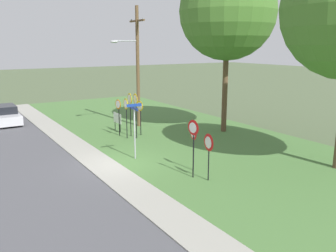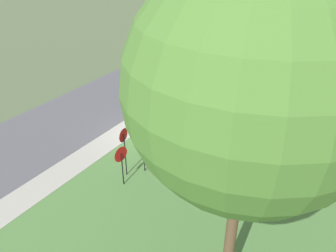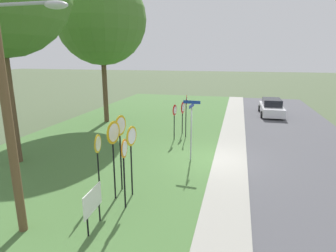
{
  "view_description": "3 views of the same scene",
  "coord_description": "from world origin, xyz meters",
  "px_view_note": "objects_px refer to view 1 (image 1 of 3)",
  "views": [
    {
      "loc": [
        15.82,
        -7.05,
        5.89
      ],
      "look_at": [
        -0.58,
        3.29,
        1.48
      ],
      "focal_mm": 38.16,
      "sensor_mm": 36.0,
      "label": 1
    },
    {
      "loc": [
        13.69,
        11.26,
        10.82
      ],
      "look_at": [
        0.33,
        2.44,
        1.43
      ],
      "focal_mm": 36.34,
      "sensor_mm": 36.0,
      "label": 2
    },
    {
      "loc": [
        -13.18,
        -0.98,
        5.01
      ],
      "look_at": [
        -0.94,
        2.07,
        1.83
      ],
      "focal_mm": 30.09,
      "sensor_mm": 36.0,
      "label": 3
    }
  ],
  "objects_px": {
    "yield_sign_near_right": "(208,146)",
    "yield_sign_far_left": "(193,135)",
    "stop_sign_far_right": "(130,105)",
    "street_name_post": "(135,126)",
    "notice_board": "(117,119)",
    "utility_pole": "(136,63)",
    "stop_sign_far_center": "(126,109)",
    "yield_sign_near_left": "(193,138)",
    "stop_sign_near_right": "(136,106)",
    "stop_sign_near_left": "(140,111)",
    "oak_tree_left": "(228,12)",
    "stop_sign_far_left": "(118,110)",
    "parked_hatchback_near": "(6,115)"
  },
  "relations": [
    {
      "from": "yield_sign_near_right",
      "to": "yield_sign_far_left",
      "type": "xyz_separation_m",
      "value": [
        -0.66,
        -0.35,
        0.41
      ]
    },
    {
      "from": "stop_sign_far_right",
      "to": "street_name_post",
      "type": "bearing_deg",
      "value": -16.68
    },
    {
      "from": "yield_sign_far_left",
      "to": "notice_board",
      "type": "relative_size",
      "value": 2.13
    },
    {
      "from": "utility_pole",
      "to": "stop_sign_far_center",
      "type": "bearing_deg",
      "value": -38.28
    },
    {
      "from": "stop_sign_far_right",
      "to": "yield_sign_far_left",
      "type": "height_order",
      "value": "stop_sign_far_right"
    },
    {
      "from": "yield_sign_near_left",
      "to": "street_name_post",
      "type": "height_order",
      "value": "street_name_post"
    },
    {
      "from": "stop_sign_far_center",
      "to": "notice_board",
      "type": "height_order",
      "value": "stop_sign_far_center"
    },
    {
      "from": "notice_board",
      "to": "yield_sign_near_right",
      "type": "bearing_deg",
      "value": -5.59
    },
    {
      "from": "yield_sign_near_left",
      "to": "yield_sign_far_left",
      "type": "relative_size",
      "value": 0.81
    },
    {
      "from": "stop_sign_far_center",
      "to": "stop_sign_near_right",
      "type": "bearing_deg",
      "value": 67.16
    },
    {
      "from": "stop_sign_near_left",
      "to": "street_name_post",
      "type": "bearing_deg",
      "value": -39.89
    },
    {
      "from": "utility_pole",
      "to": "yield_sign_near_right",
      "type": "bearing_deg",
      "value": -11.88
    },
    {
      "from": "stop_sign_far_right",
      "to": "yield_sign_far_left",
      "type": "distance_m",
      "value": 8.35
    },
    {
      "from": "stop_sign_far_right",
      "to": "street_name_post",
      "type": "height_order",
      "value": "street_name_post"
    },
    {
      "from": "stop_sign_far_center",
      "to": "notice_board",
      "type": "xyz_separation_m",
      "value": [
        -2.21,
        0.38,
        -1.05
      ]
    },
    {
      "from": "stop_sign_near_right",
      "to": "street_name_post",
      "type": "xyz_separation_m",
      "value": [
        3.74,
        -1.99,
        -0.37
      ]
    },
    {
      "from": "street_name_post",
      "to": "oak_tree_left",
      "type": "relative_size",
      "value": 0.26
    },
    {
      "from": "yield_sign_near_right",
      "to": "utility_pole",
      "type": "bearing_deg",
      "value": 175.21
    },
    {
      "from": "stop_sign_near_right",
      "to": "stop_sign_far_right",
      "type": "relative_size",
      "value": 1.02
    },
    {
      "from": "stop_sign_far_left",
      "to": "stop_sign_near_right",
      "type": "bearing_deg",
      "value": 21.4
    },
    {
      "from": "notice_board",
      "to": "street_name_post",
      "type": "bearing_deg",
      "value": -18.98
    },
    {
      "from": "stop_sign_far_right",
      "to": "utility_pole",
      "type": "height_order",
      "value": "utility_pole"
    },
    {
      "from": "stop_sign_far_left",
      "to": "parked_hatchback_near",
      "type": "height_order",
      "value": "stop_sign_far_left"
    },
    {
      "from": "stop_sign_far_right",
      "to": "utility_pole",
      "type": "bearing_deg",
      "value": 151.0
    },
    {
      "from": "stop_sign_far_center",
      "to": "yield_sign_near_right",
      "type": "relative_size",
      "value": 1.22
    },
    {
      "from": "stop_sign_near_left",
      "to": "stop_sign_near_right",
      "type": "height_order",
      "value": "stop_sign_near_right"
    },
    {
      "from": "stop_sign_far_right",
      "to": "stop_sign_far_center",
      "type": "bearing_deg",
      "value": -42.77
    },
    {
      "from": "yield_sign_near_right",
      "to": "notice_board",
      "type": "xyz_separation_m",
      "value": [
        -10.75,
        0.55,
        -0.74
      ]
    },
    {
      "from": "stop_sign_near_left",
      "to": "stop_sign_far_right",
      "type": "xyz_separation_m",
      "value": [
        -0.12,
        -0.67,
        0.44
      ]
    },
    {
      "from": "stop_sign_far_left",
      "to": "yield_sign_near_left",
      "type": "bearing_deg",
      "value": -5.13
    },
    {
      "from": "stop_sign_near_right",
      "to": "yield_sign_far_left",
      "type": "xyz_separation_m",
      "value": [
        7.58,
        -1.06,
        -0.13
      ]
    },
    {
      "from": "stop_sign_far_center",
      "to": "yield_sign_far_left",
      "type": "bearing_deg",
      "value": 2.69
    },
    {
      "from": "oak_tree_left",
      "to": "yield_sign_near_right",
      "type": "bearing_deg",
      "value": -45.08
    },
    {
      "from": "stop_sign_near_left",
      "to": "stop_sign_far_left",
      "type": "xyz_separation_m",
      "value": [
        -0.63,
        -1.26,
        0.07
      ]
    },
    {
      "from": "street_name_post",
      "to": "oak_tree_left",
      "type": "bearing_deg",
      "value": 109.29
    },
    {
      "from": "stop_sign_near_right",
      "to": "notice_board",
      "type": "distance_m",
      "value": 2.82
    },
    {
      "from": "stop_sign_far_right",
      "to": "yield_sign_near_left",
      "type": "xyz_separation_m",
      "value": [
        7.54,
        -0.44,
        -0.5
      ]
    },
    {
      "from": "stop_sign_far_center",
      "to": "stop_sign_far_right",
      "type": "xyz_separation_m",
      "value": [
        -0.41,
        0.48,
        0.2
      ]
    },
    {
      "from": "stop_sign_near_right",
      "to": "street_name_post",
      "type": "distance_m",
      "value": 4.25
    },
    {
      "from": "stop_sign_near_right",
      "to": "yield_sign_near_left",
      "type": "xyz_separation_m",
      "value": [
        6.83,
        -0.49,
        -0.53
      ]
    },
    {
      "from": "stop_sign_near_right",
      "to": "yield_sign_near_right",
      "type": "xyz_separation_m",
      "value": [
        8.24,
        -0.71,
        -0.54
      ]
    },
    {
      "from": "stop_sign_far_left",
      "to": "parked_hatchback_near",
      "type": "bearing_deg",
      "value": -151.85
    },
    {
      "from": "stop_sign_far_left",
      "to": "yield_sign_far_left",
      "type": "distance_m",
      "value": 8.81
    },
    {
      "from": "yield_sign_near_left",
      "to": "notice_board",
      "type": "bearing_deg",
      "value": -172.09
    },
    {
      "from": "yield_sign_near_right",
      "to": "street_name_post",
      "type": "relative_size",
      "value": 0.73
    },
    {
      "from": "yield_sign_near_left",
      "to": "utility_pole",
      "type": "xyz_separation_m",
      "value": [
        -9.93,
        2.16,
        3.02
      ]
    },
    {
      "from": "stop_sign_far_left",
      "to": "stop_sign_far_center",
      "type": "bearing_deg",
      "value": 0.21
    },
    {
      "from": "yield_sign_near_left",
      "to": "notice_board",
      "type": "relative_size",
      "value": 1.72
    },
    {
      "from": "stop_sign_far_center",
      "to": "notice_board",
      "type": "bearing_deg",
      "value": 176.85
    },
    {
      "from": "yield_sign_near_right",
      "to": "stop_sign_far_center",
      "type": "bearing_deg",
      "value": -174.09
    }
  ]
}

